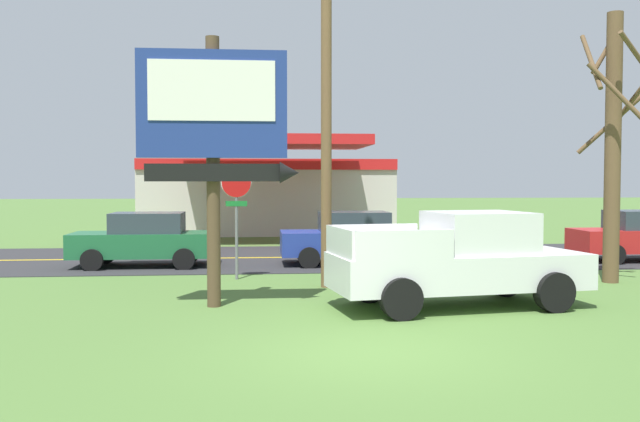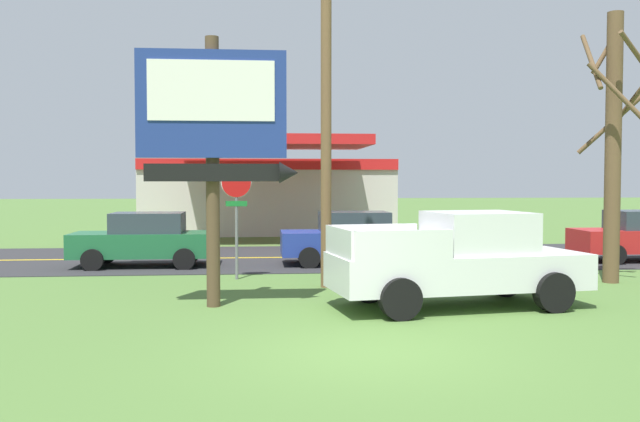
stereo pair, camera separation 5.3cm
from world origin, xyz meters
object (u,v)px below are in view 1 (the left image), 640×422
(motel_sign, at_px, (216,128))
(bare_tree, at_px, (613,141))
(car_blue_mid_lane, at_px, (350,238))
(car_red_far_lane, at_px, (640,236))
(stop_sign, at_px, (236,203))
(utility_pole, at_px, (326,76))
(gas_station, at_px, (267,194))
(pickup_white_parked_on_lawn, at_px, (461,260))
(car_green_near_lane, at_px, (144,239))

(motel_sign, bearing_deg, bare_tree, 15.01)
(car_blue_mid_lane, bearing_deg, car_red_far_lane, 0.00)
(stop_sign, xyz_separation_m, utility_pole, (2.21, -1.54, 3.11))
(utility_pole, relative_size, gas_station, 0.81)
(utility_pole, bearing_deg, car_red_far_lane, 22.78)
(motel_sign, relative_size, stop_sign, 1.88)
(car_red_far_lane, bearing_deg, motel_sign, -151.98)
(pickup_white_parked_on_lawn, bearing_deg, car_green_near_lane, 135.64)
(utility_pole, height_order, car_red_far_lane, utility_pole)
(motel_sign, distance_m, car_red_far_lane, 15.17)
(motel_sign, height_order, car_green_near_lane, motel_sign)
(utility_pole, xyz_separation_m, gas_station, (-1.11, 17.87, -3.19))
(bare_tree, xyz_separation_m, gas_station, (-8.43, 17.77, -1.66))
(gas_station, distance_m, car_green_near_lane, 14.01)
(motel_sign, relative_size, car_red_far_lane, 1.32)
(motel_sign, relative_size, gas_station, 0.46)
(motel_sign, distance_m, stop_sign, 4.40)
(motel_sign, bearing_deg, car_green_near_lane, 109.95)
(utility_pole, xyz_separation_m, car_red_far_lane, (10.64, 4.47, -4.30))
(stop_sign, relative_size, gas_station, 0.25)
(utility_pole, bearing_deg, car_green_near_lane, 138.52)
(pickup_white_parked_on_lawn, bearing_deg, motel_sign, 175.68)
(bare_tree, bearing_deg, car_red_far_lane, 52.74)
(car_green_near_lane, relative_size, car_red_far_lane, 1.00)
(gas_station, distance_m, pickup_white_parked_on_lawn, 21.11)
(car_red_far_lane, bearing_deg, gas_station, 131.26)
(motel_sign, distance_m, car_green_near_lane, 7.97)
(car_red_far_lane, bearing_deg, bare_tree, -127.26)
(car_red_far_lane, bearing_deg, utility_pole, -157.22)
(stop_sign, height_order, gas_station, gas_station)
(car_blue_mid_lane, bearing_deg, stop_sign, -139.35)
(bare_tree, xyz_separation_m, car_red_far_lane, (3.32, 4.36, -2.78))
(pickup_white_parked_on_lawn, xyz_separation_m, car_green_near_lane, (-7.55, 7.38, -0.13))
(utility_pole, distance_m, car_blue_mid_lane, 6.32)
(utility_pole, relative_size, car_blue_mid_lane, 2.31)
(car_blue_mid_lane, bearing_deg, motel_sign, -117.95)
(stop_sign, height_order, bare_tree, bare_tree)
(car_green_near_lane, height_order, car_blue_mid_lane, same)
(gas_station, bearing_deg, utility_pole, -86.45)
(gas_station, distance_m, car_blue_mid_lane, 13.64)
(pickup_white_parked_on_lawn, bearing_deg, bare_tree, 31.96)
(bare_tree, xyz_separation_m, pickup_white_parked_on_lawn, (-4.83, -3.01, -2.64))
(pickup_white_parked_on_lawn, relative_size, car_blue_mid_lane, 1.29)
(pickup_white_parked_on_lawn, height_order, car_blue_mid_lane, pickup_white_parked_on_lawn)
(pickup_white_parked_on_lawn, bearing_deg, car_red_far_lane, 42.15)
(car_green_near_lane, bearing_deg, gas_station, 73.60)
(car_red_far_lane, bearing_deg, car_green_near_lane, 180.00)
(car_green_near_lane, bearing_deg, motel_sign, -70.05)
(stop_sign, relative_size, bare_tree, 0.43)
(motel_sign, xyz_separation_m, car_red_far_lane, (13.16, 7.00, -2.85))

